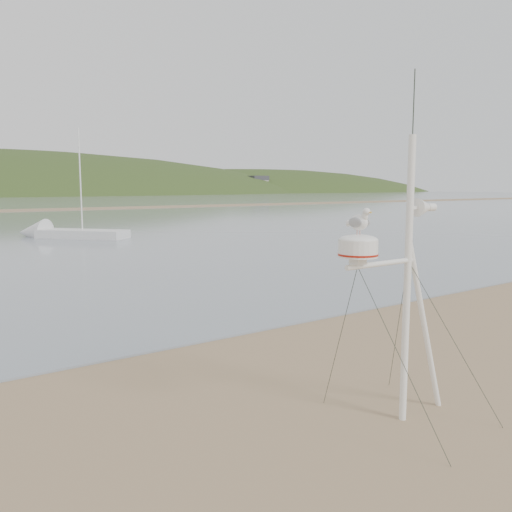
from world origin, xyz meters
TOP-DOWN VIEW (x-y plane):
  - ground at (0.00, 0.00)m, footprint 560.00×560.00m
  - mast_rig at (2.99, -0.81)m, footprint 2.06×2.20m
  - sailboat_white_near at (6.96, 29.08)m, footprint 5.97×6.78m

SIDE VIEW (x-z plane):
  - ground at x=0.00m, z-range 0.00..0.00m
  - sailboat_white_near at x=6.96m, z-range -3.32..3.92m
  - mast_rig at x=2.99m, z-range -1.20..3.45m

